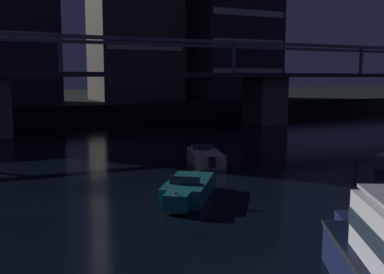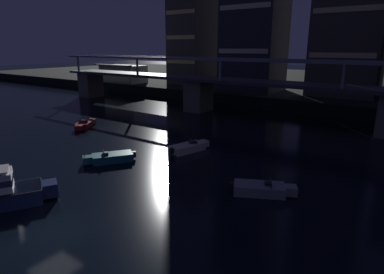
{
  "view_description": "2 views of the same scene",
  "coord_description": "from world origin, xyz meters",
  "px_view_note": "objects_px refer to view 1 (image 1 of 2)",
  "views": [
    {
      "loc": [
        -14.97,
        -7.04,
        5.38
      ],
      "look_at": [
        -3.09,
        19.35,
        1.58
      ],
      "focal_mm": 41.79,
      "sensor_mm": 36.0,
      "label": 1
    },
    {
      "loc": [
        17.23,
        -9.26,
        11.09
      ],
      "look_at": [
        -0.83,
        16.23,
        2.37
      ],
      "focal_mm": 30.11,
      "sensor_mm": 36.0,
      "label": 2
    }
  ],
  "objects_px": {
    "river_bridge": "(145,89)",
    "speedboat_mid_right": "(188,190)",
    "tower_east_tall": "(232,30)",
    "speedboat_mid_center": "(205,157)"
  },
  "relations": [
    {
      "from": "speedboat_mid_center",
      "to": "tower_east_tall",
      "type": "bearing_deg",
      "value": 58.61
    },
    {
      "from": "river_bridge",
      "to": "speedboat_mid_right",
      "type": "height_order",
      "value": "river_bridge"
    },
    {
      "from": "tower_east_tall",
      "to": "speedboat_mid_right",
      "type": "relative_size",
      "value": 4.57
    },
    {
      "from": "tower_east_tall",
      "to": "speedboat_mid_center",
      "type": "bearing_deg",
      "value": -121.39
    },
    {
      "from": "river_bridge",
      "to": "tower_east_tall",
      "type": "height_order",
      "value": "tower_east_tall"
    },
    {
      "from": "tower_east_tall",
      "to": "speedboat_mid_right",
      "type": "bearing_deg",
      "value": -121.33
    },
    {
      "from": "river_bridge",
      "to": "tower_east_tall",
      "type": "xyz_separation_m",
      "value": [
        20.01,
        17.16,
        8.59
      ]
    },
    {
      "from": "speedboat_mid_center",
      "to": "speedboat_mid_right",
      "type": "xyz_separation_m",
      "value": [
        -4.42,
        -7.34,
        0.0
      ]
    },
    {
      "from": "river_bridge",
      "to": "tower_east_tall",
      "type": "bearing_deg",
      "value": 40.61
    },
    {
      "from": "river_bridge",
      "to": "speedboat_mid_right",
      "type": "bearing_deg",
      "value": -104.55
    }
  ]
}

